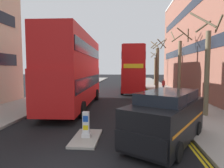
# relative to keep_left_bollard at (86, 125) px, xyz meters

# --- Properties ---
(sidewalk_right) EXTENTS (4.00, 80.00, 0.14)m
(sidewalk_right) POSITION_rel_keep_left_bollard_xyz_m (6.50, 12.46, -0.54)
(sidewalk_right) COLOR #9E9991
(sidewalk_right) RESTS_ON ground
(sidewalk_left) EXTENTS (4.00, 80.00, 0.14)m
(sidewalk_left) POSITION_rel_keep_left_bollard_xyz_m (-6.50, 12.46, -0.54)
(sidewalk_left) COLOR #9E9991
(sidewalk_left) RESTS_ON ground
(kerb_line_outer) EXTENTS (0.10, 56.00, 0.01)m
(kerb_line_outer) POSITION_rel_keep_left_bollard_xyz_m (4.40, 10.46, -0.60)
(kerb_line_outer) COLOR yellow
(kerb_line_outer) RESTS_ON ground
(kerb_line_inner) EXTENTS (0.10, 56.00, 0.01)m
(kerb_line_inner) POSITION_rel_keep_left_bollard_xyz_m (4.24, 10.46, -0.60)
(kerb_line_inner) COLOR yellow
(kerb_line_inner) RESTS_ON ground
(traffic_island) EXTENTS (1.10, 2.20, 0.10)m
(traffic_island) POSITION_rel_keep_left_bollard_xyz_m (0.00, 0.00, -0.56)
(traffic_island) COLOR #9E9991
(traffic_island) RESTS_ON ground
(keep_left_bollard) EXTENTS (0.36, 0.28, 1.11)m
(keep_left_bollard) POSITION_rel_keep_left_bollard_xyz_m (0.00, 0.00, 0.00)
(keep_left_bollard) COLOR silver
(keep_left_bollard) RESTS_ON traffic_island
(double_decker_bus_away) EXTENTS (3.04, 10.88, 5.64)m
(double_decker_bus_away) POSITION_rel_keep_left_bollard_xyz_m (-2.35, 6.84, 2.42)
(double_decker_bus_away) COLOR red
(double_decker_bus_away) RESTS_ON ground
(double_decker_bus_oncoming) EXTENTS (3.00, 10.87, 5.64)m
(double_decker_bus_oncoming) POSITION_rel_keep_left_bollard_xyz_m (2.46, 17.29, 2.42)
(double_decker_bus_oncoming) COLOR red
(double_decker_bus_oncoming) RESTS_ON ground
(taxi_minivan) EXTENTS (4.05, 5.09, 2.12)m
(taxi_minivan) POSITION_rel_keep_left_bollard_xyz_m (3.34, -0.13, 0.46)
(taxi_minivan) COLOR black
(taxi_minivan) RESTS_ON ground
(pedestrian_far) EXTENTS (0.34, 0.22, 1.62)m
(pedestrian_far) POSITION_rel_keep_left_bollard_xyz_m (6.04, 15.66, 0.38)
(pedestrian_far) COLOR #2D2D38
(pedestrian_far) RESTS_ON sidewalk_right
(street_tree_near) EXTENTS (1.94, 2.12, 6.65)m
(street_tree_near) POSITION_rel_keep_left_bollard_xyz_m (5.54, 17.50, 2.62)
(street_tree_near) COLOR #6B6047
(street_tree_near) RESTS_ON sidewalk_right
(street_tree_mid) EXTENTS (1.54, 1.70, 5.71)m
(street_tree_mid) POSITION_rel_keep_left_bollard_xyz_m (6.47, 26.39, 2.17)
(street_tree_mid) COLOR #6B6047
(street_tree_mid) RESTS_ON sidewalk_right
(street_tree_far) EXTENTS (1.82, 1.86, 6.31)m
(street_tree_far) POSITION_rel_keep_left_bollard_xyz_m (6.62, 4.34, 2.48)
(street_tree_far) COLOR #6B6047
(street_tree_far) RESTS_ON sidewalk_right
(street_tree_distant) EXTENTS (1.81, 1.80, 6.77)m
(street_tree_distant) POSITION_rel_keep_left_bollard_xyz_m (6.91, 11.92, 2.78)
(street_tree_distant) COLOR #6B6047
(street_tree_distant) RESTS_ON sidewalk_right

